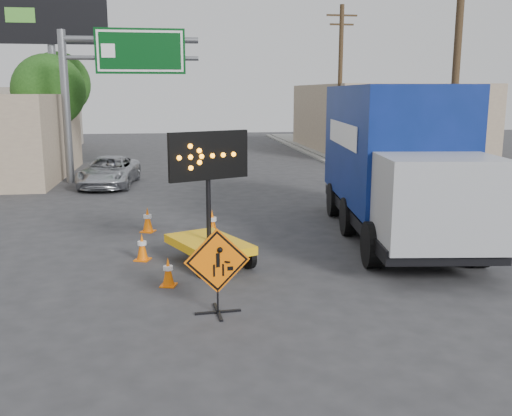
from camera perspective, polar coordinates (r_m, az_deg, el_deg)
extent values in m
plane|color=#2D2D30|center=(10.07, 2.52, -12.49)|extent=(100.00, 100.00, 0.00)
cube|color=gray|center=(25.96, 12.04, 2.32)|extent=(0.40, 60.00, 0.12)
cube|color=gray|center=(26.84, 16.66, 2.42)|extent=(4.00, 60.00, 0.15)
cube|color=tan|center=(41.77, 12.60, 8.78)|extent=(10.00, 14.00, 4.60)
cylinder|color=slate|center=(27.46, -18.46, 9.48)|extent=(0.36, 0.36, 6.80)
cylinder|color=slate|center=(27.19, -12.40, 16.12)|extent=(6.00, 0.28, 0.28)
cylinder|color=slate|center=(27.13, -12.32, 14.44)|extent=(6.00, 0.20, 0.20)
cube|color=#043911|center=(27.01, -11.49, 15.13)|extent=(4.00, 0.10, 2.00)
cube|color=silver|center=(26.94, -11.50, 15.13)|extent=(3.80, 0.01, 1.80)
cylinder|color=slate|center=(35.68, -19.55, 11.52)|extent=(0.44, 0.44, 9.00)
cube|color=silver|center=(35.74, -19.70, 17.63)|extent=(6.00, 0.25, 3.00)
cube|color=black|center=(35.60, -19.74, 17.65)|extent=(6.10, 0.04, 3.10)
cylinder|color=#422E1C|center=(21.39, 19.31, 11.97)|extent=(0.26, 0.26, 9.00)
cylinder|color=#422E1C|center=(34.45, 8.39, 12.07)|extent=(0.26, 0.26, 9.00)
cube|color=#422E1C|center=(34.71, 8.59, 18.52)|extent=(1.80, 0.10, 0.10)
cube|color=#422E1C|center=(34.65, 8.56, 17.70)|extent=(1.40, 0.10, 0.10)
cylinder|color=#422E1C|center=(31.76, -19.69, 6.39)|extent=(0.28, 0.28, 3.25)
sphere|color=#1B4213|center=(31.66, -20.01, 10.98)|extent=(3.71, 3.71, 3.71)
cylinder|color=#422E1C|center=(39.77, -18.90, 7.58)|extent=(0.28, 0.28, 3.58)
sphere|color=#1B4213|center=(39.71, -19.16, 11.64)|extent=(4.10, 4.10, 4.10)
cube|color=black|center=(10.96, -3.83, -10.34)|extent=(0.88, 0.13, 0.04)
cube|color=black|center=(10.96, -3.83, -10.34)|extent=(0.13, 0.88, 0.04)
cylinder|color=black|center=(10.85, -3.85, -8.75)|extent=(0.04, 0.04, 0.68)
cube|color=#FE6A05|center=(10.63, -3.90, -5.30)|extent=(1.24, 0.12, 1.24)
cube|color=black|center=(10.63, -3.90, -5.30)|extent=(1.16, 0.09, 1.16)
cube|color=yellow|center=(13.77, -4.71, -3.62)|extent=(2.16, 2.61, 0.20)
cylinder|color=black|center=(13.49, -4.80, 1.70)|extent=(0.11, 0.11, 2.48)
cube|color=black|center=(13.38, -4.86, 5.28)|extent=(1.90, 0.94, 1.13)
imported|color=#B7BABF|center=(26.04, -14.46, 3.54)|extent=(2.60, 4.86, 1.30)
cube|color=black|center=(16.77, 13.64, -0.61)|extent=(3.72, 9.15, 0.33)
cube|color=#071954|center=(17.31, 12.86, 6.32)|extent=(3.59, 7.18, 3.34)
cube|color=#9EA0A5|center=(13.40, 19.46, 0.66)|extent=(2.78, 2.30, 2.00)
cube|color=#FE6A05|center=(12.53, -8.74, -7.63)|extent=(0.39, 0.39, 0.03)
cone|color=#FE6A05|center=(12.43, -8.78, -6.26)|extent=(0.25, 0.25, 0.61)
cylinder|color=silver|center=(12.41, -8.79, -5.94)|extent=(0.20, 0.20, 0.09)
cube|color=#FE6A05|center=(14.49, -11.27, -5.07)|extent=(0.45, 0.45, 0.03)
cone|color=#FE6A05|center=(14.40, -11.32, -3.76)|extent=(0.27, 0.27, 0.66)
cylinder|color=silver|center=(14.38, -11.34, -3.46)|extent=(0.22, 0.22, 0.10)
cube|color=#FE6A05|center=(16.60, -4.39, -2.74)|extent=(0.49, 0.49, 0.03)
cone|color=#FE6A05|center=(16.51, -4.41, -1.43)|extent=(0.31, 0.31, 0.75)
cylinder|color=silver|center=(16.49, -4.41, -1.13)|extent=(0.25, 0.25, 0.11)
cube|color=#FE6A05|center=(17.35, -10.74, -2.29)|extent=(0.49, 0.49, 0.03)
cone|color=#FE6A05|center=(17.26, -10.79, -1.10)|extent=(0.29, 0.29, 0.71)
cylinder|color=silver|center=(17.25, -10.80, -0.83)|extent=(0.24, 0.24, 0.10)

